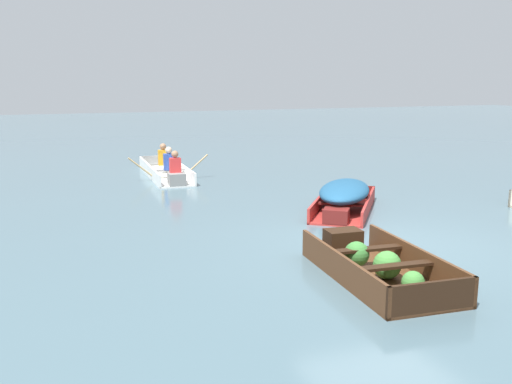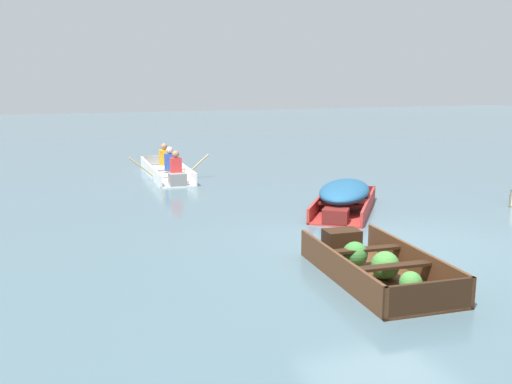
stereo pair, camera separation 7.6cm
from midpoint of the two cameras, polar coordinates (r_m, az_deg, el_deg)
name	(u,v)px [view 1 (the left image)]	position (r m, az deg, el deg)	size (l,w,h in m)	color
ground_plane	(391,245)	(9.74, 13.11, -5.21)	(80.00, 80.00, 0.00)	#47606B
dinghy_dark_varnish_foreground	(375,265)	(8.17, 11.55, -7.15)	(1.39, 2.70, 0.42)	#4C2D19
skiff_red_near_moored	(344,195)	(11.96, 8.64, -0.30)	(2.48, 2.81, 0.61)	#AD2D28
rowboat_white_with_crew	(167,170)	(16.11, -9.07, 2.16)	(2.19, 3.82, 0.91)	white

